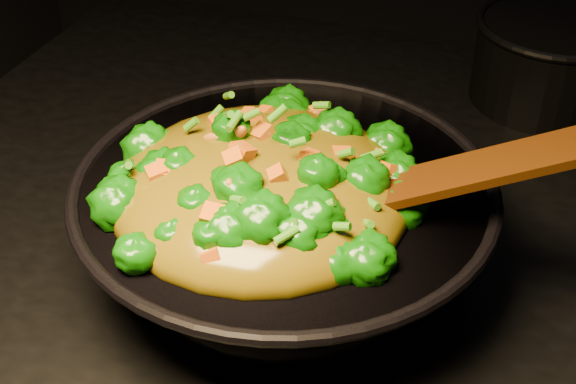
% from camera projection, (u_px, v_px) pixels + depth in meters
% --- Properties ---
extents(wok, '(0.48, 0.48, 0.10)m').
position_uv_depth(wok, '(284.00, 230.00, 0.74)').
color(wok, black).
rests_on(wok, stovetop).
extents(stir_fry, '(0.32, 0.32, 0.09)m').
position_uv_depth(stir_fry, '(261.00, 153.00, 0.67)').
color(stir_fry, '#0F5806').
rests_on(stir_fry, wok).
extents(spatula, '(0.29, 0.10, 0.12)m').
position_uv_depth(spatula, '(474.00, 171.00, 0.64)').
color(spatula, '#361504').
rests_on(spatula, wok).
extents(back_pot, '(0.21, 0.21, 0.11)m').
position_uv_depth(back_pot, '(551.00, 60.00, 1.01)').
color(back_pot, black).
rests_on(back_pot, stovetop).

